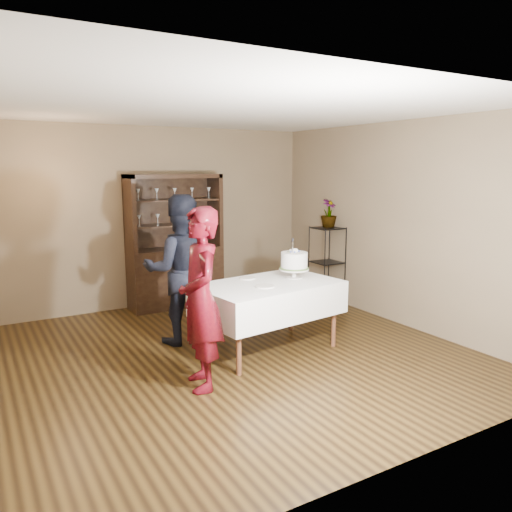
# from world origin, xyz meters

# --- Properties ---
(floor) EXTENTS (5.00, 5.00, 0.00)m
(floor) POSITION_xyz_m (0.00, 0.00, 0.00)
(floor) COLOR black
(floor) RESTS_ON ground
(ceiling) EXTENTS (5.00, 5.00, 0.00)m
(ceiling) POSITION_xyz_m (0.00, 0.00, 2.70)
(ceiling) COLOR silver
(ceiling) RESTS_ON back_wall
(back_wall) EXTENTS (5.00, 0.02, 2.70)m
(back_wall) POSITION_xyz_m (0.00, 2.50, 1.35)
(back_wall) COLOR brown
(back_wall) RESTS_ON floor
(wall_right) EXTENTS (0.02, 5.00, 2.70)m
(wall_right) POSITION_xyz_m (2.50, 0.00, 1.35)
(wall_right) COLOR brown
(wall_right) RESTS_ON floor
(china_hutch) EXTENTS (1.40, 0.48, 2.00)m
(china_hutch) POSITION_xyz_m (0.20, 2.25, 0.66)
(china_hutch) COLOR black
(china_hutch) RESTS_ON floor
(plant_etagere) EXTENTS (0.42, 0.42, 1.20)m
(plant_etagere) POSITION_xyz_m (2.28, 1.20, 0.65)
(plant_etagere) COLOR black
(plant_etagere) RESTS_ON floor
(cake_table) EXTENTS (1.70, 1.17, 0.80)m
(cake_table) POSITION_xyz_m (0.42, -0.08, 0.61)
(cake_table) COLOR silver
(cake_table) RESTS_ON floor
(woman) EXTENTS (0.54, 0.71, 1.75)m
(woman) POSITION_xyz_m (-0.65, -0.59, 0.87)
(woman) COLOR #3A0512
(woman) RESTS_ON floor
(man) EXTENTS (1.02, 0.89, 1.79)m
(man) POSITION_xyz_m (-0.34, 0.69, 0.90)
(man) COLOR black
(man) RESTS_ON floor
(cake) EXTENTS (0.41, 0.41, 0.49)m
(cake) POSITION_xyz_m (0.83, -0.01, 0.99)
(cake) COLOR white
(cake) RESTS_ON cake_table
(plate_near) EXTENTS (0.27, 0.27, 0.01)m
(plate_near) POSITION_xyz_m (0.29, -0.22, 0.81)
(plate_near) COLOR white
(plate_near) RESTS_ON cake_table
(plate_far) EXTENTS (0.25, 0.25, 0.01)m
(plate_far) POSITION_xyz_m (0.32, 0.24, 0.81)
(plate_far) COLOR white
(plate_far) RESTS_ON cake_table
(potted_plant) EXTENTS (0.30, 0.30, 0.43)m
(potted_plant) POSITION_xyz_m (2.32, 1.24, 1.40)
(potted_plant) COLOR #496630
(potted_plant) RESTS_ON plant_etagere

